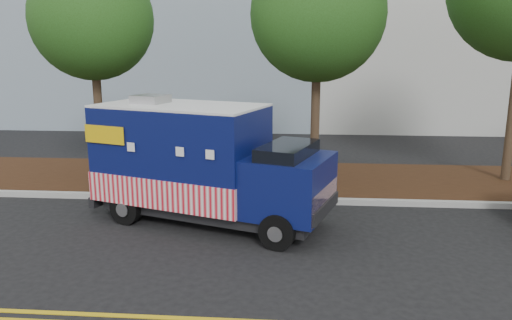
{
  "coord_description": "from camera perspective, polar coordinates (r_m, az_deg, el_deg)",
  "views": [
    {
      "loc": [
        0.97,
        -11.16,
        4.02
      ],
      "look_at": [
        0.04,
        0.6,
        1.33
      ],
      "focal_mm": 35.0,
      "sensor_mm": 36.0,
      "label": 1
    }
  ],
  "objects": [
    {
      "name": "ground",
      "position": [
        11.9,
        -0.44,
        -6.88
      ],
      "size": [
        120.0,
        120.0,
        0.0
      ],
      "primitive_type": "plane",
      "color": "black",
      "rests_on": "ground"
    },
    {
      "name": "curb",
      "position": [
        13.2,
        0.09,
        -4.53
      ],
      "size": [
        120.0,
        0.18,
        0.15
      ],
      "primitive_type": "cube",
      "color": "#9E9E99",
      "rests_on": "ground"
    },
    {
      "name": "mulch_strip",
      "position": [
        15.21,
        0.7,
        -2.17
      ],
      "size": [
        120.0,
        4.0,
        0.15
      ],
      "primitive_type": "cube",
      "color": "black",
      "rests_on": "ground"
    },
    {
      "name": "centerline_near",
      "position": [
        7.88,
        -3.38,
        -17.81
      ],
      "size": [
        120.0,
        0.1,
        0.01
      ],
      "primitive_type": "cube",
      "color": "gold",
      "rests_on": "ground"
    },
    {
      "name": "tree_a",
      "position": [
        15.93,
        -18.22,
        15.0
      ],
      "size": [
        3.57,
        3.57,
        6.59
      ],
      "color": "#38281C",
      "rests_on": "ground"
    },
    {
      "name": "tree_b",
      "position": [
        14.76,
        7.09,
        16.2
      ],
      "size": [
        3.85,
        3.85,
        6.84
      ],
      "color": "#38281C",
      "rests_on": "ground"
    },
    {
      "name": "sign_post",
      "position": [
        14.05,
        -13.03,
        0.95
      ],
      "size": [
        0.06,
        0.06,
        2.4
      ],
      "primitive_type": "cube",
      "color": "#473828",
      "rests_on": "ground"
    },
    {
      "name": "food_truck",
      "position": [
        11.6,
        -6.4,
        -0.69
      ],
      "size": [
        5.85,
        3.67,
        2.91
      ],
      "rotation": [
        0.0,
        0.0,
        -0.33
      ],
      "color": "black",
      "rests_on": "ground"
    }
  ]
}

